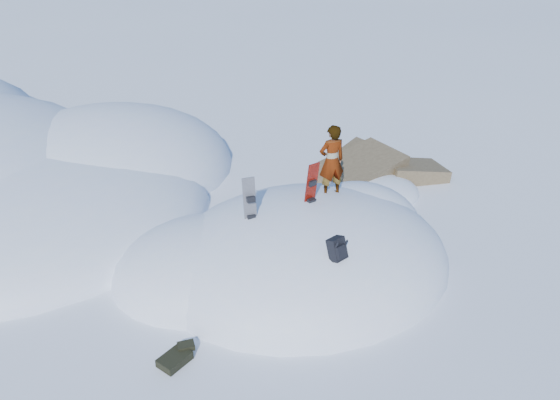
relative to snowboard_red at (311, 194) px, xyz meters
name	(u,v)px	position (x,y,z in m)	size (l,w,h in m)	color
ground	(305,264)	(-0.26, -0.31, -1.67)	(120.00, 120.00, 0.00)	white
snow_mound	(294,260)	(-0.43, -0.08, -1.67)	(8.00, 6.00, 3.00)	white
rock_outcrop	(372,184)	(3.46, 2.69, -1.65)	(4.68, 4.41, 1.68)	brown
snowboard_red	(311,194)	(0.00, 0.00, 0.00)	(0.35, 0.31, 1.60)	red
snowboard_dark	(250,210)	(-1.48, -0.01, -0.10)	(0.30, 0.26, 1.52)	black
backpack	(338,249)	(-0.37, -1.99, -0.23)	(0.42, 0.48, 0.55)	black
gear_pile	(177,357)	(-3.81, -2.24, -1.57)	(0.78, 0.64, 0.21)	black
person	(332,161)	(0.70, 0.36, 0.54)	(0.65, 0.43, 1.78)	slate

